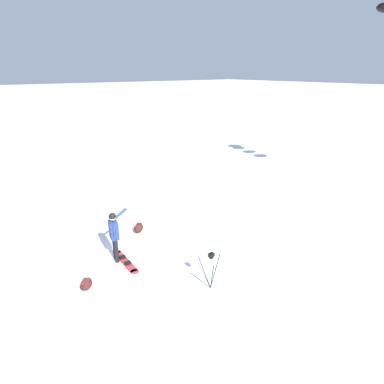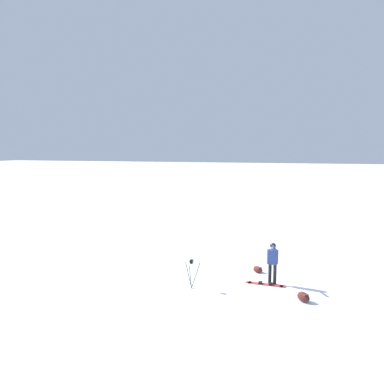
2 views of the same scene
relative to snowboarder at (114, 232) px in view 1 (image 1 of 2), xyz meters
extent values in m
plane|color=white|center=(0.69, 0.10, -1.11)|extent=(300.00, 300.00, 0.00)
cylinder|color=black|center=(-0.11, 0.01, -0.67)|extent=(0.14, 0.14, 0.87)
cylinder|color=black|center=(0.10, -0.03, -0.67)|extent=(0.14, 0.14, 0.87)
cube|color=navy|center=(0.00, -0.01, 0.07)|extent=(0.45, 0.34, 0.62)
sphere|color=tan|center=(0.00, -0.01, 0.53)|extent=(0.24, 0.24, 0.24)
sphere|color=black|center=(0.00, -0.01, 0.56)|extent=(0.25, 0.25, 0.25)
cylinder|color=navy|center=(-0.12, 0.29, 0.50)|extent=(0.21, 0.56, 0.43)
cylinder|color=navy|center=(0.19, -0.07, 0.07)|extent=(0.09, 0.09, 0.62)
cube|color=#B23333|center=(0.25, 0.18, -1.10)|extent=(1.48, 0.34, 0.02)
cylinder|color=#B23333|center=(-0.48, 0.21, -1.10)|extent=(0.28, 0.28, 0.02)
cylinder|color=#B23333|center=(0.99, 0.15, -1.10)|extent=(0.28, 0.28, 0.02)
cube|color=black|center=(0.04, 0.19, -1.05)|extent=(0.15, 0.21, 0.08)
cube|color=black|center=(0.47, 0.17, -1.05)|extent=(0.15, 0.21, 0.08)
ellipsoid|color=#4C1E19|center=(0.82, -1.37, -0.98)|extent=(0.60, 0.57, 0.26)
cube|color=brown|center=(0.82, -1.37, -0.89)|extent=(0.36, 0.34, 0.08)
cylinder|color=#262628|center=(3.10, 1.77, -0.58)|extent=(0.05, 0.40, 1.06)
cylinder|color=#262628|center=(2.97, 1.46, -0.58)|extent=(0.33, 0.27, 1.06)
cylinder|color=#262628|center=(3.28, 1.49, -0.58)|extent=(0.36, 0.22, 1.06)
cube|color=black|center=(3.12, 1.58, -0.03)|extent=(0.10, 0.10, 0.06)
cube|color=black|center=(3.12, 1.58, 0.05)|extent=(0.12, 0.16, 0.10)
ellipsoid|color=#4C1E19|center=(-1.36, 1.61, -0.94)|extent=(0.64, 0.63, 0.34)
cube|color=brown|center=(-1.36, 1.61, -0.82)|extent=(0.38, 0.38, 0.08)
camera|label=1|loc=(8.99, -3.66, 5.06)|focal=29.61mm
camera|label=2|loc=(-1.83, 16.45, 4.63)|focal=36.53mm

